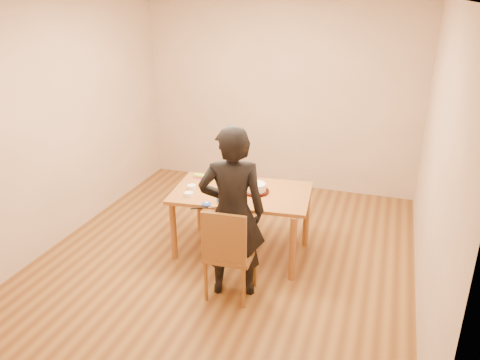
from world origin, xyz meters
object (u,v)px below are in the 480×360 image
(dining_table, at_px, (241,193))
(person, at_px, (232,213))
(dining_chair, at_px, (231,253))
(cake, at_px, (256,187))
(cake_plate, at_px, (256,191))

(dining_table, height_order, person, person)
(dining_table, bearing_deg, person, -84.01)
(dining_chair, distance_m, person, 0.40)
(dining_table, distance_m, person, 0.75)
(dining_table, height_order, dining_chair, dining_table)
(dining_chair, bearing_deg, cake, 86.25)
(dining_table, xyz_separation_m, dining_chair, (0.15, -0.78, -0.28))
(dining_chair, relative_size, cake_plate, 1.53)
(dining_chair, distance_m, cake, 0.88)
(dining_chair, relative_size, person, 0.26)
(dining_chair, height_order, cake, cake)
(cake_plate, height_order, cake, cake)
(cake, bearing_deg, dining_chair, -90.36)
(dining_table, xyz_separation_m, person, (0.15, -0.73, 0.12))
(dining_chair, height_order, cake_plate, cake_plate)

